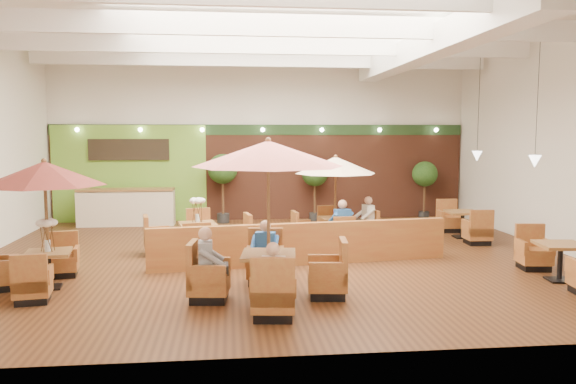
{
  "coord_description": "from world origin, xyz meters",
  "views": [
    {
      "loc": [
        -1.14,
        -13.11,
        2.94
      ],
      "look_at": [
        0.3,
        0.5,
        1.5
      ],
      "focal_mm": 35.0,
      "sensor_mm": 36.0,
      "label": 1
    }
  ],
  "objects": [
    {
      "name": "room",
      "position": [
        0.25,
        1.22,
        3.63
      ],
      "size": [
        14.04,
        14.0,
        5.52
      ],
      "color": "#381E0F",
      "rests_on": "ground"
    },
    {
      "name": "service_counter",
      "position": [
        -4.4,
        5.1,
        0.58
      ],
      "size": [
        3.0,
        0.75,
        1.18
      ],
      "color": "beige",
      "rests_on": "ground"
    },
    {
      "name": "booth_divider",
      "position": [
        0.49,
        -0.85,
        0.47
      ],
      "size": [
        6.81,
        1.0,
        0.95
      ],
      "primitive_type": "cube",
      "rotation": [
        0.0,
        0.0,
        0.12
      ],
      "color": "brown",
      "rests_on": "ground"
    },
    {
      "name": "table_0",
      "position": [
        -4.62,
        -2.26,
        1.77
      ],
      "size": [
        2.38,
        2.48,
        2.47
      ],
      "rotation": [
        0.0,
        0.0,
        0.16
      ],
      "color": "brown",
      "rests_on": "ground"
    },
    {
      "name": "table_1",
      "position": [
        -0.46,
        -3.39,
        1.93
      ],
      "size": [
        2.86,
        2.86,
        2.87
      ],
      "rotation": [
        0.0,
        0.0,
        -0.12
      ],
      "color": "brown",
      "rests_on": "ground"
    },
    {
      "name": "table_2",
      "position": [
        1.7,
        1.63,
        1.63
      ],
      "size": [
        2.36,
        2.36,
        2.37
      ],
      "rotation": [
        0.0,
        0.0,
        0.13
      ],
      "color": "brown",
      "rests_on": "ground"
    },
    {
      "name": "table_3",
      "position": [
        -1.91,
        0.53,
        0.43
      ],
      "size": [
        2.67,
        2.67,
        1.54
      ],
      "rotation": [
        0.0,
        0.0,
        0.19
      ],
      "color": "brown",
      "rests_on": "ground"
    },
    {
      "name": "table_4",
      "position": [
        5.4,
        -2.8,
        0.37
      ],
      "size": [
        0.96,
        2.62,
        0.96
      ],
      "rotation": [
        0.0,
        0.0,
        -0.12
      ],
      "color": "brown",
      "rests_on": "ground"
    },
    {
      "name": "table_5",
      "position": [
        5.4,
        1.91,
        0.37
      ],
      "size": [
        0.9,
        2.57,
        0.96
      ],
      "rotation": [
        0.0,
        0.0,
        -0.05
      ],
      "color": "brown",
      "rests_on": "ground"
    },
    {
      "name": "topiary_0",
      "position": [
        -1.34,
        5.3,
        1.68
      ],
      "size": [
        0.97,
        0.97,
        2.26
      ],
      "color": "black",
      "rests_on": "ground"
    },
    {
      "name": "topiary_1",
      "position": [
        1.71,
        5.3,
        1.54
      ],
      "size": [
        0.89,
        0.89,
        2.06
      ],
      "color": "black",
      "rests_on": "ground"
    },
    {
      "name": "topiary_2",
      "position": [
        5.49,
        5.3,
        1.48
      ],
      "size": [
        0.86,
        0.86,
        1.99
      ],
      "color": "black",
      "rests_on": "ground"
    },
    {
      "name": "diner_0",
      "position": [
        -0.46,
        -4.44,
        0.75
      ],
      "size": [
        0.41,
        0.36,
        0.78
      ],
      "rotation": [
        0.0,
        0.0,
        -0.21
      ],
      "color": "silver",
      "rests_on": "ground"
    },
    {
      "name": "diner_1",
      "position": [
        -0.46,
        -2.34,
        0.75
      ],
      "size": [
        0.42,
        0.37,
        0.78
      ],
      "rotation": [
        0.0,
        0.0,
        2.9
      ],
      "color": "#2559A4",
      "rests_on": "ground"
    },
    {
      "name": "diner_2",
      "position": [
        -1.51,
        -3.39,
        0.78
      ],
      "size": [
        0.34,
        0.42,
        0.86
      ],
      "rotation": [
        0.0,
        0.0,
        4.75
      ],
      "color": "gray",
      "rests_on": "ground"
    },
    {
      "name": "diner_3",
      "position": [
        1.7,
        0.77,
        0.76
      ],
      "size": [
        0.44,
        0.39,
        0.8
      ],
      "rotation": [
        0.0,
        0.0,
        0.28
      ],
      "color": "#2559A4",
      "rests_on": "ground"
    },
    {
      "name": "diner_4",
      "position": [
        2.56,
        1.63,
        0.75
      ],
      "size": [
        0.35,
        0.41,
        0.78
      ],
      "rotation": [
        0.0,
        0.0,
        1.73
      ],
      "color": "silver",
      "rests_on": "ground"
    }
  ]
}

